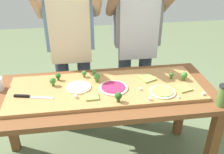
{
  "coord_description": "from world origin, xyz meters",
  "views": [
    {
      "loc": [
        -0.15,
        -1.57,
        1.74
      ],
      "look_at": [
        0.08,
        0.04,
        0.84
      ],
      "focal_mm": 40.42,
      "sensor_mm": 36.0,
      "label": 1
    }
  ],
  "objects_px": {
    "cheese_crumble_a": "(203,94)",
    "cook_left": "(70,36)",
    "pizza_slice_center": "(147,78)",
    "broccoli_floret_front_mid": "(97,77)",
    "broccoli_floret_back_mid": "(58,76)",
    "pizza_slice_far_left": "(183,88)",
    "pizza_whole_pesto_green": "(162,92)",
    "pizza_whole_beet_magenta": "(113,88)",
    "broccoli_floret_front_left": "(94,72)",
    "broccoli_floret_center_right": "(84,73)",
    "cheese_crumble_d": "(150,99)",
    "broccoli_floret_back_right": "(184,75)",
    "broccoli_floret_center_left": "(171,75)",
    "cheese_crumble_c": "(76,97)",
    "pizza_whole_white_garlic": "(78,87)",
    "sauce_jar": "(223,95)",
    "cook_right": "(137,33)",
    "cheese_crumble_e": "(179,97)",
    "prep_table": "(102,103)",
    "broccoli_floret_front_right": "(118,96)",
    "broccoli_floret_back_left": "(53,81)",
    "chefs_knife": "(28,96)",
    "cheese_crumble_b": "(140,89)",
    "pizza_slice_near_right": "(92,97)"
  },
  "relations": [
    {
      "from": "chefs_knife",
      "to": "broccoli_floret_back_mid",
      "type": "height_order",
      "value": "broccoli_floret_back_mid"
    },
    {
      "from": "pizza_slice_far_left",
      "to": "broccoli_floret_front_mid",
      "type": "height_order",
      "value": "broccoli_floret_front_mid"
    },
    {
      "from": "cheese_crumble_b",
      "to": "sauce_jar",
      "type": "height_order",
      "value": "sauce_jar"
    },
    {
      "from": "chefs_knife",
      "to": "broccoli_floret_center_left",
      "type": "height_order",
      "value": "broccoli_floret_center_left"
    },
    {
      "from": "broccoli_floret_front_mid",
      "to": "cheese_crumble_a",
      "type": "xyz_separation_m",
      "value": [
        0.72,
        -0.29,
        -0.04
      ]
    },
    {
      "from": "cheese_crumble_e",
      "to": "broccoli_floret_back_right",
      "type": "bearing_deg",
      "value": 61.02
    },
    {
      "from": "broccoli_floret_back_mid",
      "to": "pizza_slice_near_right",
      "type": "bearing_deg",
      "value": -48.93
    },
    {
      "from": "prep_table",
      "to": "cheese_crumble_d",
      "type": "relative_size",
      "value": 88.81
    },
    {
      "from": "broccoli_floret_center_left",
      "to": "cheese_crumble_e",
      "type": "bearing_deg",
      "value": -99.35
    },
    {
      "from": "cook_left",
      "to": "cheese_crumble_c",
      "type": "bearing_deg",
      "value": -88.27
    },
    {
      "from": "pizza_slice_far_left",
      "to": "broccoli_floret_front_mid",
      "type": "relative_size",
      "value": 1.34
    },
    {
      "from": "broccoli_floret_center_left",
      "to": "broccoli_floret_front_right",
      "type": "height_order",
      "value": "broccoli_floret_front_right"
    },
    {
      "from": "cook_left",
      "to": "cook_right",
      "type": "relative_size",
      "value": 1.0
    },
    {
      "from": "broccoli_floret_front_mid",
      "to": "cheese_crumble_e",
      "type": "relative_size",
      "value": 5.65
    },
    {
      "from": "prep_table",
      "to": "broccoli_floret_center_left",
      "type": "height_order",
      "value": "broccoli_floret_center_left"
    },
    {
      "from": "cheese_crumble_a",
      "to": "cook_right",
      "type": "distance_m",
      "value": 0.82
    },
    {
      "from": "cheese_crumble_a",
      "to": "cook_left",
      "type": "relative_size",
      "value": 0.01
    },
    {
      "from": "pizza_slice_center",
      "to": "cheese_crumble_a",
      "type": "distance_m",
      "value": 0.43
    },
    {
      "from": "pizza_whole_beet_magenta",
      "to": "cheese_crumble_b",
      "type": "distance_m",
      "value": 0.19
    },
    {
      "from": "prep_table",
      "to": "cheese_crumble_a",
      "type": "height_order",
      "value": "cheese_crumble_a"
    },
    {
      "from": "prep_table",
      "to": "sauce_jar",
      "type": "relative_size",
      "value": 11.23
    },
    {
      "from": "pizza_slice_center",
      "to": "broccoli_floret_front_mid",
      "type": "bearing_deg",
      "value": 178.71
    },
    {
      "from": "pizza_whole_white_garlic",
      "to": "broccoli_floret_front_left",
      "type": "bearing_deg",
      "value": 53.46
    },
    {
      "from": "prep_table",
      "to": "pizza_whole_pesto_green",
      "type": "relative_size",
      "value": 9.23
    },
    {
      "from": "pizza_slice_far_left",
      "to": "cheese_crumble_e",
      "type": "bearing_deg",
      "value": -125.35
    },
    {
      "from": "broccoli_floret_back_left",
      "to": "broccoli_floret_front_left",
      "type": "bearing_deg",
      "value": 20.89
    },
    {
      "from": "pizza_whole_beet_magenta",
      "to": "broccoli_floret_front_left",
      "type": "distance_m",
      "value": 0.25
    },
    {
      "from": "pizza_whole_pesto_green",
      "to": "pizza_slice_far_left",
      "type": "xyz_separation_m",
      "value": [
        0.17,
        0.03,
        -0.0
      ]
    },
    {
      "from": "broccoli_floret_back_mid",
      "to": "pizza_slice_far_left",
      "type": "bearing_deg",
      "value": -15.74
    },
    {
      "from": "pizza_whole_pesto_green",
      "to": "broccoli_floret_front_left",
      "type": "relative_size",
      "value": 3.63
    },
    {
      "from": "broccoli_floret_center_right",
      "to": "cheese_crumble_d",
      "type": "distance_m",
      "value": 0.57
    },
    {
      "from": "chefs_knife",
      "to": "cheese_crumble_b",
      "type": "relative_size",
      "value": 16.5
    },
    {
      "from": "broccoli_floret_front_mid",
      "to": "sauce_jar",
      "type": "relative_size",
      "value": 0.49
    },
    {
      "from": "broccoli_floret_center_left",
      "to": "prep_table",
      "type": "bearing_deg",
      "value": -172.56
    },
    {
      "from": "pizza_slice_far_left",
      "to": "broccoli_floret_front_mid",
      "type": "distance_m",
      "value": 0.64
    },
    {
      "from": "cheese_crumble_b",
      "to": "pizza_whole_white_garlic",
      "type": "bearing_deg",
      "value": 167.89
    },
    {
      "from": "pizza_whole_beet_magenta",
      "to": "broccoli_floret_back_mid",
      "type": "xyz_separation_m",
      "value": [
        -0.4,
        0.18,
        0.03
      ]
    },
    {
      "from": "prep_table",
      "to": "broccoli_floret_center_right",
      "type": "relative_size",
      "value": 31.61
    },
    {
      "from": "pizza_slice_far_left",
      "to": "cheese_crumble_a",
      "type": "bearing_deg",
      "value": -42.5
    },
    {
      "from": "cook_left",
      "to": "broccoli_floret_front_mid",
      "type": "bearing_deg",
      "value": -67.42
    },
    {
      "from": "prep_table",
      "to": "pizza_whole_beet_magenta",
      "type": "bearing_deg",
      "value": -11.96
    },
    {
      "from": "broccoli_floret_back_mid",
      "to": "cheese_crumble_c",
      "type": "height_order",
      "value": "broccoli_floret_back_mid"
    },
    {
      "from": "broccoli_floret_back_mid",
      "to": "broccoli_floret_front_mid",
      "type": "bearing_deg",
      "value": -12.92
    },
    {
      "from": "cook_left",
      "to": "broccoli_floret_front_left",
      "type": "bearing_deg",
      "value": -62.62
    },
    {
      "from": "pizza_whole_white_garlic",
      "to": "cheese_crumble_c",
      "type": "relative_size",
      "value": 8.74
    },
    {
      "from": "cheese_crumble_a",
      "to": "cheese_crumble_e",
      "type": "height_order",
      "value": "cheese_crumble_a"
    },
    {
      "from": "broccoli_floret_back_right",
      "to": "broccoli_floret_center_left",
      "type": "xyz_separation_m",
      "value": [
        -0.08,
        0.05,
        -0.02
      ]
    },
    {
      "from": "prep_table",
      "to": "cheese_crumble_b",
      "type": "xyz_separation_m",
      "value": [
        0.27,
        -0.07,
        0.14
      ]
    },
    {
      "from": "broccoli_floret_back_mid",
      "to": "broccoli_floret_back_right",
      "type": "xyz_separation_m",
      "value": [
        0.95,
        -0.14,
        0.01
      ]
    },
    {
      "from": "broccoli_floret_back_left",
      "to": "cook_left",
      "type": "bearing_deg",
      "value": 72.56
    }
  ]
}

